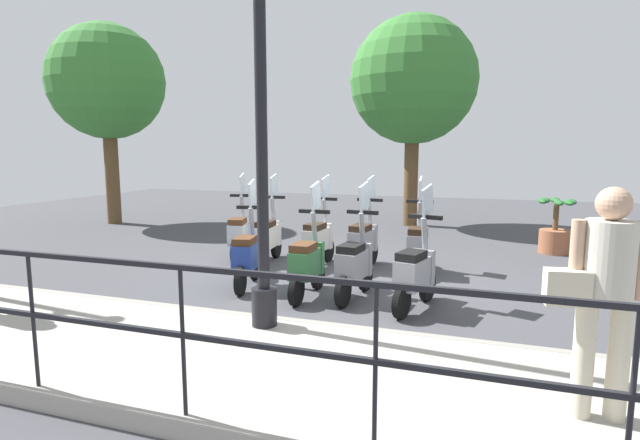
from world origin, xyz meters
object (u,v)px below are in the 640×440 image
Objects in this scene: tree_large at (107,83)px; scooter_far_3 at (268,236)px; scooter_near_0 at (416,271)px; scooter_far_2 at (318,239)px; tree_distant at (413,81)px; scooter_near_3 at (248,254)px; lamp_post_near at (261,134)px; pedestrian_with_bag at (604,286)px; scooter_far_0 at (417,244)px; scooter_near_1 at (355,263)px; scooter_far_1 at (364,240)px; potted_palm at (555,230)px; scooter_far_4 at (240,233)px; scooter_near_2 at (307,262)px.

tree_large reaches higher than scooter_far_3.
scooter_far_2 is at bearing 60.87° from scooter_near_0.
tree_distant reaches higher than scooter_near_0.
tree_distant reaches higher than scooter_near_3.
lamp_post_near is 2.89× the size of scooter_near_0.
lamp_post_near reaches higher than pedestrian_with_bag.
lamp_post_near is 3.89m from scooter_far_0.
tree_distant is 3.44× the size of scooter_near_1.
scooter_far_0 is 0.88m from scooter_far_1.
scooter_far_1 is (-2.40, 3.16, 0.04)m from potted_palm.
potted_palm is 0.69× the size of scooter_near_1.
lamp_post_near is 0.84× the size of tree_distant.
scooter_near_1 is 2.52m from scooter_far_3.
scooter_near_1 is (-4.06, 2.87, 0.04)m from potted_palm.
tree_distant is 4.99× the size of potted_palm.
potted_palm is (5.74, -3.41, -1.68)m from lamp_post_near.
scooter_far_0 is 3.19m from scooter_far_4.
pedestrian_with_bag is at bearing -164.13° from tree_distant.
scooter_far_3 is (0.00, 0.93, 0.00)m from scooter_far_2.
pedestrian_with_bag is at bearing -131.29° from scooter_near_1.
scooter_far_3 is (1.53, 0.37, 0.00)m from scooter_near_3.
scooter_near_1 is 1.68m from scooter_far_1.
scooter_far_3 is at bearing 99.95° from scooter_far_1.
scooter_far_3 is (-2.48, 4.84, 0.04)m from potted_palm.
scooter_far_1 is at bearing 87.12° from scooter_far_0.
scooter_far_4 is at bearing 155.30° from tree_distant.
tree_large is at bearing 68.00° from scooter_far_0.
pedestrian_with_bag is 1.03× the size of scooter_near_2.
scooter_far_2 is (-2.98, -6.81, -3.19)m from tree_large.
scooter_near_1 is at bearing -138.29° from scooter_far_4.
scooter_far_3 is at bearing 71.94° from scooter_near_0.
scooter_near_2 is 1.00× the size of scooter_far_1.
scooter_far_1 is (-0.00, 0.88, 0.00)m from scooter_far_0.
tree_large is 3.37× the size of scooter_near_0.
lamp_post_near is 0.86× the size of tree_large.
scooter_near_0 is at bearing 154.32° from potted_palm.
pedestrian_with_bag is at bearing -160.44° from scooter_far_0.
scooter_near_3 and scooter_far_3 have the same top height.
scooter_near_2 is 1.00m from scooter_near_3.
tree_distant is (9.35, 2.66, 2.59)m from pedestrian_with_bag.
tree_distant is at bearing -1.74° from lamp_post_near.
scooter_near_1 is 1.89m from scooter_far_2.
scooter_far_0 is (-5.08, -0.87, -3.19)m from tree_distant.
tree_distant reaches higher than tree_large.
tree_distant reaches higher than scooter_near_2.
scooter_near_0 is 1.00× the size of scooter_far_4.
scooter_near_1 reaches higher than potted_palm.
scooter_far_0 is at bearing -93.36° from scooter_far_3.
scooter_near_0 is 3.31m from scooter_far_3.
potted_palm is at bearing -68.09° from scooter_far_3.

